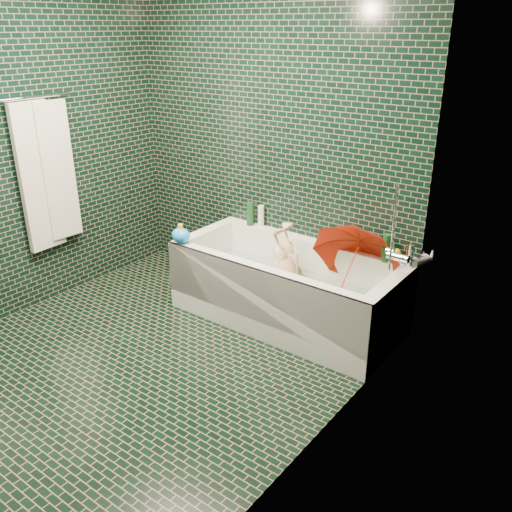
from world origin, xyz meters
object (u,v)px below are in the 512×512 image
Objects in this scene: bathtub at (285,295)px; rubber_duck at (393,255)px; umbrella at (350,266)px; child at (290,281)px; bath_toy at (181,235)px.

bathtub is 14.65× the size of rubber_duck.
child is at bearing -168.59° from umbrella.
child is (0.01, 0.05, 0.10)m from bathtub.
rubber_duck is at bearing 26.92° from bathtub.
child is 7.40× the size of rubber_duck.
bath_toy reaches higher than child.
rubber_duck is 1.57m from bath_toy.
child is at bearing 7.73° from bath_toy.
rubber_duck is (0.21, 0.23, 0.06)m from umbrella.
bath_toy is (-1.22, -0.42, 0.08)m from umbrella.
umbrella reaches higher than bathtub.
umbrella is 3.32× the size of bath_toy.
umbrella reaches higher than rubber_duck.
child is 0.90m from bath_toy.
child is 0.78m from rubber_duck.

